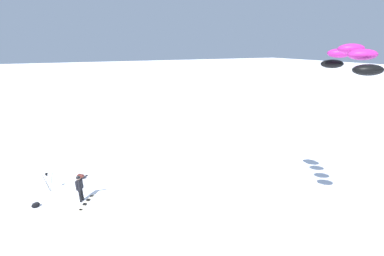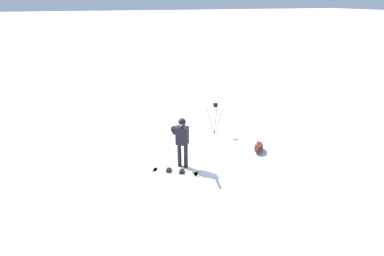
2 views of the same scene
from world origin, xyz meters
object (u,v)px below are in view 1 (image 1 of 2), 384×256
object	(u,v)px
traction_kite	(349,58)
gear_bag_small	(36,205)
camera_tripod	(47,179)
snowboard	(86,202)
gear_bag_large	(81,176)
snowboarder	(80,186)

from	to	relation	value
traction_kite	gear_bag_small	world-z (taller)	traction_kite
camera_tripod	gear_bag_small	size ratio (longest dim) A/B	2.53
camera_tripod	gear_bag_small	bearing A→B (deg)	68.70
snowboard	gear_bag_small	xyz separation A→B (m)	(2.81, -0.79, 0.13)
snowboard	camera_tripod	world-z (taller)	camera_tripod
snowboard	gear_bag_large	size ratio (longest dim) A/B	2.14
traction_kite	gear_bag_large	size ratio (longest dim) A/B	5.47
traction_kite	camera_tripod	world-z (taller)	traction_kite
snowboarder	gear_bag_small	distance (m)	2.78
camera_tripod	gear_bag_large	bearing A→B (deg)	-153.13
gear_bag_small	snowboard	bearing A→B (deg)	164.36
snowboard	camera_tripod	bearing A→B (deg)	-46.74
snowboarder	traction_kite	world-z (taller)	traction_kite
gear_bag_small	snowboarder	bearing A→B (deg)	169.96
traction_kite	gear_bag_small	xyz separation A→B (m)	(14.66, -7.69, -8.62)
snowboarder	gear_bag_large	world-z (taller)	snowboarder
snowboarder	snowboard	world-z (taller)	snowboarder
snowboarder	gear_bag_small	world-z (taller)	snowboarder
snowboarder	snowboard	distance (m)	1.16
gear_bag_large	snowboard	bearing A→B (deg)	95.08
traction_kite	gear_bag_large	world-z (taller)	traction_kite
traction_kite	gear_bag_small	size ratio (longest dim) A/B	7.32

